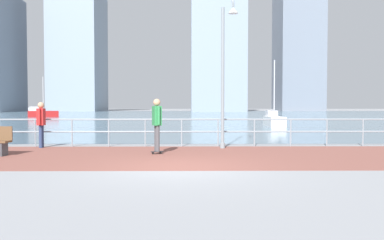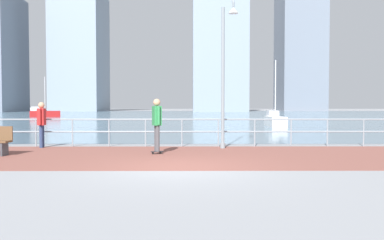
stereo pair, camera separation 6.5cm
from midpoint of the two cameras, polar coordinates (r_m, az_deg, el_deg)
ground at (r=50.15m, az=-0.64°, el=0.35°), size 220.00×220.00×0.00m
brick_paving at (r=12.55m, az=-1.55°, el=-5.14°), size 28.00×5.67×0.01m
harbor_water at (r=60.31m, az=-0.59°, el=0.66°), size 180.00×88.00×0.00m
waterfront_railing at (r=15.31m, az=-1.32°, el=-1.05°), size 25.25×0.06×1.07m
lamppost at (r=14.71m, az=4.97°, el=8.33°), size 0.60×0.71×5.75m
skateboarder at (r=13.00m, az=-4.90°, el=-0.10°), size 0.41×0.55×1.80m
bystander at (r=15.93m, az=-20.57°, el=-0.10°), size 0.26×0.55×1.70m
sailboat_gray at (r=30.18m, az=11.81°, el=-0.02°), size 1.16×3.51×4.89m
sailboat_red at (r=56.09m, az=-20.34°, el=0.92°), size 3.96×2.36×5.31m
tower_concrete at (r=109.19m, az=-15.62°, el=9.37°), size 11.97×16.48×32.50m
tower_brick at (r=96.05m, az=4.00°, el=10.51°), size 12.67×10.14×32.71m
tower_beige at (r=117.25m, az=15.16°, el=9.80°), size 11.78×13.67×36.26m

